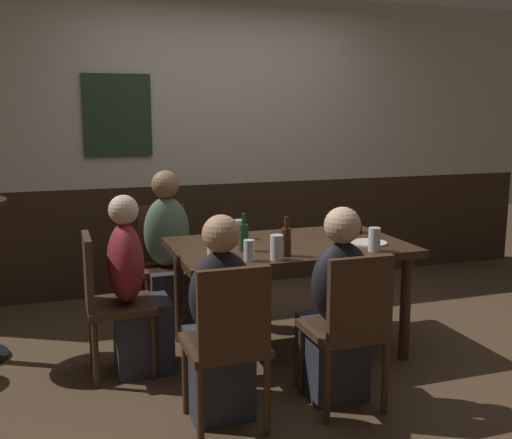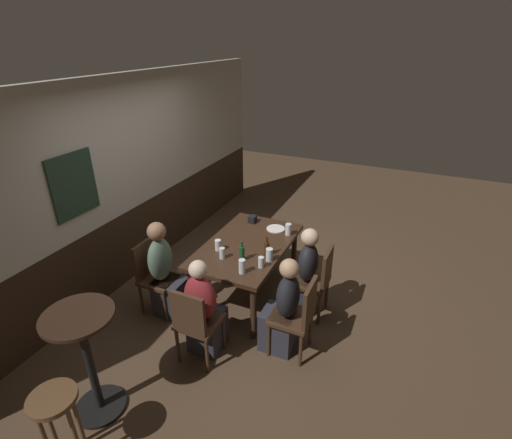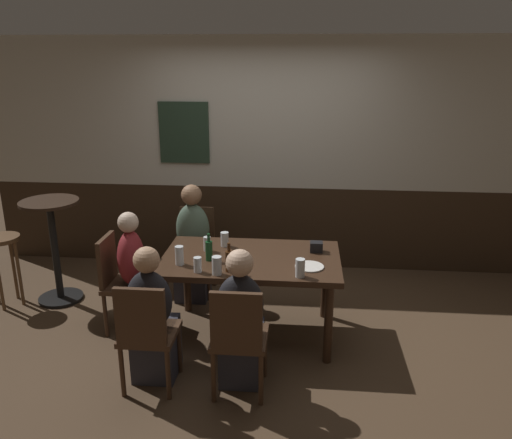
# 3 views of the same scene
# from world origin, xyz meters

# --- Properties ---
(ground_plane) EXTENTS (12.00, 12.00, 0.00)m
(ground_plane) POSITION_xyz_m (0.00, 0.00, 0.00)
(ground_plane) COLOR #4C3826
(wall_back) EXTENTS (6.40, 0.13, 2.60)m
(wall_back) POSITION_xyz_m (-0.01, 1.65, 1.30)
(wall_back) COLOR #332316
(wall_back) RESTS_ON ground_plane
(dining_table) EXTENTS (1.52, 0.93, 0.74)m
(dining_table) POSITION_xyz_m (0.00, 0.00, 0.66)
(dining_table) COLOR #382316
(dining_table) RESTS_ON ground_plane
(chair_head_west) EXTENTS (0.40, 0.40, 0.88)m
(chair_head_west) POSITION_xyz_m (-1.18, 0.00, 0.50)
(chair_head_west) COLOR #422B1C
(chair_head_west) RESTS_ON ground_plane
(chair_left_near) EXTENTS (0.40, 0.40, 0.88)m
(chair_left_near) POSITION_xyz_m (-0.67, -0.88, 0.50)
(chair_left_near) COLOR #422B1C
(chair_left_near) RESTS_ON ground_plane
(chair_mid_near) EXTENTS (0.40, 0.40, 0.88)m
(chair_mid_near) POSITION_xyz_m (0.00, -0.88, 0.50)
(chair_mid_near) COLOR #422B1C
(chair_mid_near) RESTS_ON ground_plane
(chair_left_far) EXTENTS (0.40, 0.40, 0.88)m
(chair_left_far) POSITION_xyz_m (-0.67, 0.88, 0.50)
(chair_left_far) COLOR #422B1C
(chair_left_far) RESTS_ON ground_plane
(person_head_west) EXTENTS (0.37, 0.34, 1.11)m
(person_head_west) POSITION_xyz_m (-1.01, 0.00, 0.46)
(person_head_west) COLOR #2D2D38
(person_head_west) RESTS_ON ground_plane
(person_left_near) EXTENTS (0.34, 0.37, 1.10)m
(person_left_near) POSITION_xyz_m (-0.67, -0.72, 0.46)
(person_left_near) COLOR #2D2D38
(person_left_near) RESTS_ON ground_plane
(person_mid_near) EXTENTS (0.34, 0.37, 1.10)m
(person_mid_near) POSITION_xyz_m (0.00, -0.72, 0.46)
(person_mid_near) COLOR #2D2D38
(person_mid_near) RESTS_ON ground_plane
(person_left_far) EXTENTS (0.34, 0.37, 1.17)m
(person_left_far) POSITION_xyz_m (-0.67, 0.72, 0.50)
(person_left_far) COLOR #2D2D38
(person_left_far) RESTS_ON ground_plane
(pint_glass_pale) EXTENTS (0.06, 0.06, 0.13)m
(pint_glass_pale) POSITION_xyz_m (-0.40, 0.11, 0.80)
(pint_glass_pale) COLOR silver
(pint_glass_pale) RESTS_ON dining_table
(beer_glass_tall) EXTENTS (0.08, 0.08, 0.15)m
(beer_glass_tall) POSITION_xyz_m (-0.23, -0.38, 0.80)
(beer_glass_tall) COLOR silver
(beer_glass_tall) RESTS_ON dining_table
(tumbler_short) EXTENTS (0.06, 0.06, 0.12)m
(tumbler_short) POSITION_xyz_m (-0.39, -0.35, 0.79)
(tumbler_short) COLOR silver
(tumbler_short) RESTS_ON dining_table
(pint_glass_stout) EXTENTS (0.07, 0.07, 0.16)m
(pint_glass_stout) POSITION_xyz_m (-0.57, -0.22, 0.81)
(pint_glass_stout) COLOR silver
(pint_glass_stout) RESTS_ON dining_table
(tumbler_water) EXTENTS (0.07, 0.07, 0.13)m
(tumbler_water) POSITION_xyz_m (-0.26, 0.24, 0.80)
(tumbler_water) COLOR silver
(tumbler_water) RESTS_ON dining_table
(beer_glass_half) EXTENTS (0.08, 0.08, 0.15)m
(beer_glass_half) POSITION_xyz_m (0.42, -0.37, 0.80)
(beer_glass_half) COLOR silver
(beer_glass_half) RESTS_ON dining_table
(beer_bottle_green) EXTENTS (0.06, 0.06, 0.24)m
(beer_bottle_green) POSITION_xyz_m (-0.34, -0.10, 0.83)
(beer_bottle_green) COLOR #194723
(beer_bottle_green) RESTS_ON dining_table
(beer_bottle_brown) EXTENTS (0.06, 0.06, 0.24)m
(beer_bottle_brown) POSITION_xyz_m (-0.14, -0.32, 0.83)
(beer_bottle_brown) COLOR #42230F
(beer_bottle_brown) RESTS_ON dining_table
(plate_white_large) EXTENTS (0.24, 0.24, 0.01)m
(plate_white_large) POSITION_xyz_m (0.50, -0.18, 0.75)
(plate_white_large) COLOR white
(plate_white_large) RESTS_ON dining_table
(condiment_caddy) EXTENTS (0.11, 0.09, 0.09)m
(condiment_caddy) POSITION_xyz_m (0.56, 0.18, 0.79)
(condiment_caddy) COLOR black
(condiment_caddy) RESTS_ON dining_table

